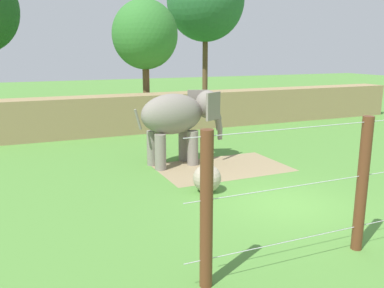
# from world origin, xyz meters

# --- Properties ---
(ground_plane) EXTENTS (120.00, 120.00, 0.00)m
(ground_plane) POSITION_xyz_m (0.00, 0.00, 0.00)
(ground_plane) COLOR #518938
(dirt_patch) EXTENTS (5.39, 3.45, 0.01)m
(dirt_patch) POSITION_xyz_m (0.04, 4.55, 0.00)
(dirt_patch) COLOR #937F5B
(dirt_patch) RESTS_ON ground
(embankment_wall) EXTENTS (36.00, 1.80, 2.25)m
(embankment_wall) POSITION_xyz_m (0.00, 13.57, 1.13)
(embankment_wall) COLOR #997F56
(embankment_wall) RESTS_ON ground
(elephant) EXTENTS (4.22, 1.89, 3.13)m
(elephant) POSITION_xyz_m (-1.40, 5.81, 2.07)
(elephant) COLOR gray
(elephant) RESTS_ON ground
(enrichment_ball) EXTENTS (0.98, 0.98, 0.98)m
(enrichment_ball) POSITION_xyz_m (-1.85, 2.07, 0.49)
(enrichment_ball) COLOR tan
(enrichment_ball) RESTS_ON ground
(cable_fence) EXTENTS (9.75, 0.27, 3.34)m
(cable_fence) POSITION_xyz_m (-0.08, -3.21, 1.67)
(cable_fence) COLOR brown
(cable_fence) RESTS_ON ground
(tree_left_of_centre) EXTENTS (4.17, 4.17, 8.01)m
(tree_left_of_centre) POSITION_xyz_m (0.18, 15.62, 5.78)
(tree_left_of_centre) COLOR brown
(tree_left_of_centre) RESTS_ON ground
(tree_behind_wall) EXTENTS (6.28, 6.28, 12.11)m
(tree_behind_wall) POSITION_xyz_m (7.08, 21.31, 8.79)
(tree_behind_wall) COLOR brown
(tree_behind_wall) RESTS_ON ground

